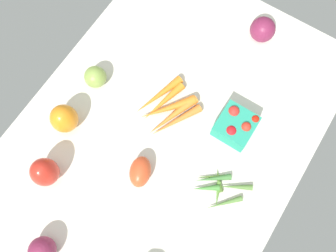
# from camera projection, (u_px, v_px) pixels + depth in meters

# --- Properties ---
(tablecloth) EXTENTS (1.04, 0.76, 0.02)m
(tablecloth) POSITION_uv_depth(u_px,v_px,m) (168.00, 129.00, 1.04)
(tablecloth) COLOR silver
(tablecloth) RESTS_ON ground
(bell_pepper_red) EXTENTS (0.10, 0.10, 0.10)m
(bell_pepper_red) POSITION_uv_depth(u_px,v_px,m) (45.00, 172.00, 0.94)
(bell_pepper_red) COLOR red
(bell_pepper_red) RESTS_ON tablecloth
(roma_tomato) EXTENTS (0.10, 0.08, 0.06)m
(roma_tomato) POSITION_uv_depth(u_px,v_px,m) (140.00, 172.00, 0.96)
(roma_tomato) COLOR #DC4D28
(roma_tomato) RESTS_ON tablecloth
(berry_basket) EXTENTS (0.10, 0.10, 0.07)m
(berry_basket) POSITION_uv_depth(u_px,v_px,m) (236.00, 126.00, 1.00)
(berry_basket) COLOR teal
(berry_basket) RESTS_ON tablecloth
(carrot_bunch) EXTENTS (0.20, 0.17, 0.03)m
(carrot_bunch) POSITION_uv_depth(u_px,v_px,m) (168.00, 108.00, 1.04)
(carrot_bunch) COLOR orange
(carrot_bunch) RESTS_ON tablecloth
(red_onion_center) EXTENTS (0.08, 0.08, 0.08)m
(red_onion_center) POSITION_uv_depth(u_px,v_px,m) (263.00, 29.00, 1.09)
(red_onion_center) COLOR maroon
(red_onion_center) RESTS_ON tablecloth
(heirloom_tomato_green) EXTENTS (0.06, 0.06, 0.06)m
(heirloom_tomato_green) POSITION_uv_depth(u_px,v_px,m) (95.00, 77.00, 1.05)
(heirloom_tomato_green) COLOR #86A549
(heirloom_tomato_green) RESTS_ON tablecloth
(red_onion_near_basket) EXTENTS (0.07, 0.07, 0.07)m
(red_onion_near_basket) POSITION_uv_depth(u_px,v_px,m) (42.00, 251.00, 0.90)
(red_onion_near_basket) COLOR maroon
(red_onion_near_basket) RESTS_ON tablecloth
(okra_pile) EXTENTS (0.12, 0.15, 0.02)m
(okra_pile) POSITION_uv_depth(u_px,v_px,m) (218.00, 187.00, 0.97)
(okra_pile) COLOR #537D37
(okra_pile) RESTS_ON tablecloth
(bell_pepper_orange) EXTENTS (0.11, 0.11, 0.10)m
(bell_pepper_orange) POSITION_uv_depth(u_px,v_px,m) (64.00, 119.00, 0.99)
(bell_pepper_orange) COLOR orange
(bell_pepper_orange) RESTS_ON tablecloth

